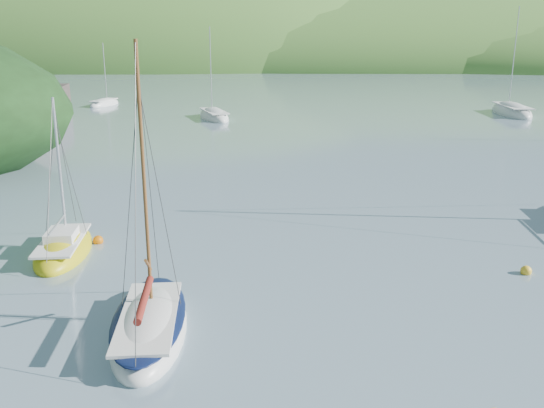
{
  "coord_description": "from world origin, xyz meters",
  "views": [
    {
      "loc": [
        -0.37,
        -16.77,
        9.71
      ],
      "look_at": [
        -1.6,
        8.0,
        2.43
      ],
      "focal_mm": 40.0,
      "sensor_mm": 36.0,
      "label": 1
    }
  ],
  "objects_px": {
    "daysailer_white": "(150,327)",
    "sailboat_yellow": "(64,250)",
    "distant_sloop_b": "(511,113)",
    "distant_sloop_c": "(104,104)",
    "distant_sloop_a": "(214,117)"
  },
  "relations": [
    {
      "from": "distant_sloop_a",
      "to": "distant_sloop_c",
      "type": "distance_m",
      "value": 19.09
    },
    {
      "from": "sailboat_yellow",
      "to": "distant_sloop_a",
      "type": "bearing_deg",
      "value": 80.75
    },
    {
      "from": "daysailer_white",
      "to": "sailboat_yellow",
      "type": "xyz_separation_m",
      "value": [
        -5.61,
        7.05,
        -0.05
      ]
    },
    {
      "from": "daysailer_white",
      "to": "distant_sloop_b",
      "type": "relative_size",
      "value": 0.78
    },
    {
      "from": "distant_sloop_a",
      "to": "distant_sloop_c",
      "type": "bearing_deg",
      "value": 122.68
    },
    {
      "from": "sailboat_yellow",
      "to": "distant_sloop_b",
      "type": "bearing_deg",
      "value": 45.13
    },
    {
      "from": "sailboat_yellow",
      "to": "distant_sloop_b",
      "type": "distance_m",
      "value": 57.66
    },
    {
      "from": "distant_sloop_a",
      "to": "distant_sloop_b",
      "type": "height_order",
      "value": "distant_sloop_b"
    },
    {
      "from": "distant_sloop_a",
      "to": "distant_sloop_b",
      "type": "relative_size",
      "value": 0.82
    },
    {
      "from": "sailboat_yellow",
      "to": "distant_sloop_c",
      "type": "relative_size",
      "value": 0.88
    },
    {
      "from": "distant_sloop_b",
      "to": "distant_sloop_a",
      "type": "bearing_deg",
      "value": -173.9
    },
    {
      "from": "sailboat_yellow",
      "to": "distant_sloop_b",
      "type": "height_order",
      "value": "distant_sloop_b"
    },
    {
      "from": "daysailer_white",
      "to": "distant_sloop_b",
      "type": "bearing_deg",
      "value": 54.23
    },
    {
      "from": "daysailer_white",
      "to": "distant_sloop_a",
      "type": "distance_m",
      "value": 48.48
    },
    {
      "from": "distant_sloop_a",
      "to": "distant_sloop_b",
      "type": "distance_m",
      "value": 34.05
    }
  ]
}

